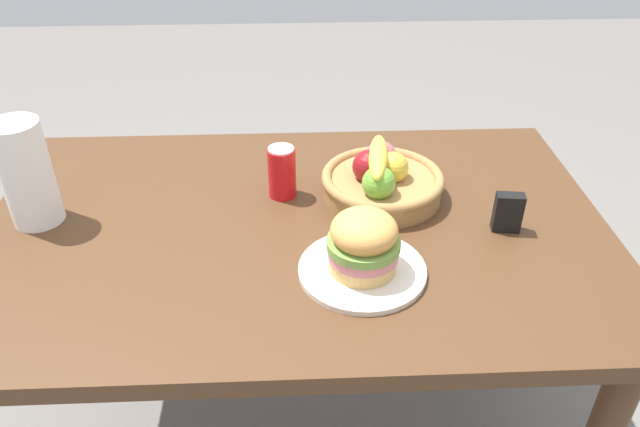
{
  "coord_description": "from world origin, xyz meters",
  "views": [
    {
      "loc": [
        0.01,
        -1.13,
        1.54
      ],
      "look_at": [
        0.05,
        -0.05,
        0.81
      ],
      "focal_mm": 34.29,
      "sensor_mm": 36.0,
      "label": 1
    }
  ],
  "objects_px": {
    "fruit_basket": "(381,179)",
    "paper_towel_roll": "(26,174)",
    "sandwich": "(364,242)",
    "soda_can": "(282,172)",
    "plate": "(362,270)",
    "napkin_holder": "(508,212)"
  },
  "relations": [
    {
      "from": "fruit_basket",
      "to": "paper_towel_roll",
      "type": "distance_m",
      "value": 0.79
    },
    {
      "from": "sandwich",
      "to": "soda_can",
      "type": "xyz_separation_m",
      "value": [
        -0.16,
        0.3,
        -0.01
      ]
    },
    {
      "from": "plate",
      "to": "napkin_holder",
      "type": "height_order",
      "value": "napkin_holder"
    },
    {
      "from": "soda_can",
      "to": "paper_towel_roll",
      "type": "relative_size",
      "value": 0.53
    },
    {
      "from": "napkin_holder",
      "to": "fruit_basket",
      "type": "bearing_deg",
      "value": 157.53
    },
    {
      "from": "soda_can",
      "to": "sandwich",
      "type": "bearing_deg",
      "value": -61.83
    },
    {
      "from": "soda_can",
      "to": "napkin_holder",
      "type": "distance_m",
      "value": 0.52
    },
    {
      "from": "sandwich",
      "to": "fruit_basket",
      "type": "bearing_deg",
      "value": 75.57
    },
    {
      "from": "sandwich",
      "to": "napkin_holder",
      "type": "height_order",
      "value": "sandwich"
    },
    {
      "from": "paper_towel_roll",
      "to": "napkin_holder",
      "type": "bearing_deg",
      "value": -4.66
    },
    {
      "from": "fruit_basket",
      "to": "paper_towel_roll",
      "type": "bearing_deg",
      "value": -175.28
    },
    {
      "from": "plate",
      "to": "fruit_basket",
      "type": "bearing_deg",
      "value": 75.57
    },
    {
      "from": "sandwich",
      "to": "fruit_basket",
      "type": "height_order",
      "value": "sandwich"
    },
    {
      "from": "sandwich",
      "to": "fruit_basket",
      "type": "relative_size",
      "value": 0.5
    },
    {
      "from": "soda_can",
      "to": "fruit_basket",
      "type": "bearing_deg",
      "value": -4.06
    },
    {
      "from": "paper_towel_roll",
      "to": "napkin_holder",
      "type": "height_order",
      "value": "paper_towel_roll"
    },
    {
      "from": "plate",
      "to": "paper_towel_roll",
      "type": "distance_m",
      "value": 0.75
    },
    {
      "from": "soda_can",
      "to": "paper_towel_roll",
      "type": "height_order",
      "value": "paper_towel_roll"
    },
    {
      "from": "fruit_basket",
      "to": "soda_can",
      "type": "bearing_deg",
      "value": 175.94
    },
    {
      "from": "soda_can",
      "to": "napkin_holder",
      "type": "relative_size",
      "value": 1.4
    },
    {
      "from": "sandwich",
      "to": "soda_can",
      "type": "relative_size",
      "value": 1.15
    },
    {
      "from": "napkin_holder",
      "to": "plate",
      "type": "bearing_deg",
      "value": -150.1
    }
  ]
}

